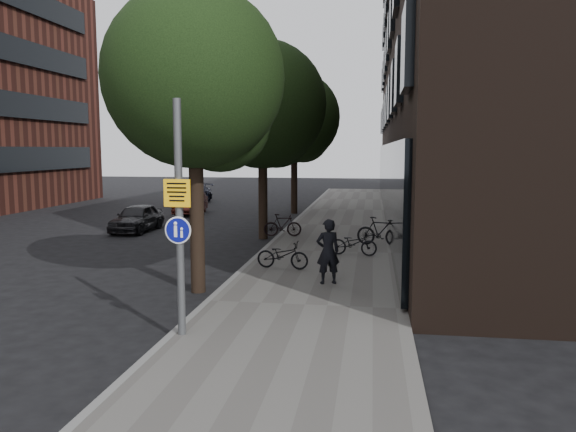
% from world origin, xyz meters
% --- Properties ---
extents(ground, '(120.00, 120.00, 0.00)m').
position_xyz_m(ground, '(0.00, 0.00, 0.00)').
color(ground, black).
rests_on(ground, ground).
extents(sidewalk, '(4.50, 60.00, 0.12)m').
position_xyz_m(sidewalk, '(0.25, 10.00, 0.06)').
color(sidewalk, '#5C5955').
rests_on(sidewalk, ground).
extents(curb_edge, '(0.15, 60.00, 0.13)m').
position_xyz_m(curb_edge, '(-2.00, 10.00, 0.07)').
color(curb_edge, slate).
rests_on(curb_edge, ground).
extents(building_right_dark_brick, '(12.00, 40.00, 18.00)m').
position_xyz_m(building_right_dark_brick, '(8.50, 22.00, 9.00)').
color(building_right_dark_brick, black).
rests_on(building_right_dark_brick, ground).
extents(street_tree_near, '(4.40, 4.40, 7.50)m').
position_xyz_m(street_tree_near, '(-2.53, 4.64, 5.11)').
color(street_tree_near, black).
rests_on(street_tree_near, ground).
extents(street_tree_mid, '(5.00, 5.00, 7.80)m').
position_xyz_m(street_tree_mid, '(-2.53, 13.14, 5.11)').
color(street_tree_mid, black).
rests_on(street_tree_mid, ground).
extents(street_tree_far, '(5.00, 5.00, 7.80)m').
position_xyz_m(street_tree_far, '(-2.53, 22.14, 5.11)').
color(street_tree_far, black).
rests_on(street_tree_far, ground).
extents(signpost, '(0.51, 0.15, 4.37)m').
position_xyz_m(signpost, '(-1.80, 0.98, 2.33)').
color(signpost, '#595B5E').
rests_on(signpost, sidewalk).
extents(pedestrian, '(0.71, 0.59, 1.68)m').
position_xyz_m(pedestrian, '(0.60, 5.37, 0.96)').
color(pedestrian, black).
rests_on(pedestrian, sidewalk).
extents(parked_bike_facade_near, '(1.59, 0.74, 0.80)m').
position_xyz_m(parked_bike_facade_near, '(1.12, 9.38, 0.52)').
color(parked_bike_facade_near, black).
rests_on(parked_bike_facade_near, sidewalk).
extents(parked_bike_facade_far, '(1.79, 0.95, 1.03)m').
position_xyz_m(parked_bike_facade_far, '(2.00, 11.35, 0.64)').
color(parked_bike_facade_far, black).
rests_on(parked_bike_facade_far, sidewalk).
extents(parked_bike_curb_near, '(1.59, 0.72, 0.81)m').
position_xyz_m(parked_bike_curb_near, '(-0.85, 7.01, 0.52)').
color(parked_bike_curb_near, black).
rests_on(parked_bike_curb_near, sidewalk).
extents(parked_bike_curb_far, '(1.54, 0.65, 0.90)m').
position_xyz_m(parked_bike_curb_far, '(-1.80, 12.94, 0.57)').
color(parked_bike_curb_far, black).
rests_on(parked_bike_curb_far, sidewalk).
extents(parked_car_near, '(1.42, 3.51, 1.19)m').
position_xyz_m(parked_car_near, '(-8.43, 14.17, 0.60)').
color(parked_car_near, black).
rests_on(parked_car_near, ground).
extents(parked_car_mid, '(1.52, 3.60, 1.16)m').
position_xyz_m(parked_car_mid, '(-8.23, 20.86, 0.58)').
color(parked_car_mid, '#551F18').
rests_on(parked_car_mid, ground).
extents(parked_car_far, '(2.29, 4.45, 1.23)m').
position_xyz_m(parked_car_far, '(-10.18, 26.67, 0.62)').
color(parked_car_far, black).
rests_on(parked_car_far, ground).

